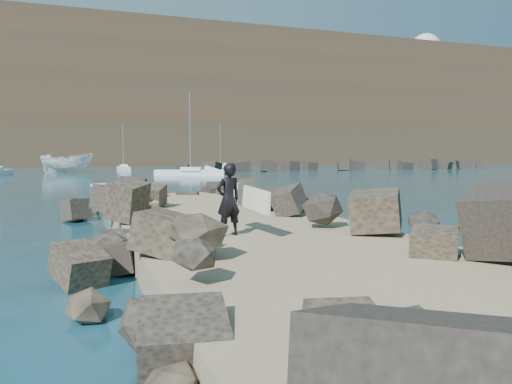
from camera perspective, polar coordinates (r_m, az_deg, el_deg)
ground at (r=13.08m, az=-1.48°, el=-6.26°), size 800.00×800.00×0.00m
jetty at (r=11.17m, az=1.74°, el=-6.52°), size 6.00×26.00×0.60m
riprap_left at (r=10.94m, az=-13.62°, el=-5.80°), size 2.60×22.00×1.00m
riprap_right at (r=12.89m, az=13.04°, el=-4.27°), size 2.60×22.00×1.00m
breakwater_secondary at (r=77.73m, az=10.50°, el=2.92°), size 52.00×4.00×1.20m
headland at (r=173.32m, az=-15.12°, el=8.67°), size 360.00×140.00×32.00m
surfboard_resting at (r=16.24m, az=-14.87°, el=-0.63°), size 1.98×2.32×0.08m
boat_imported at (r=69.59m, az=-20.80°, el=3.11°), size 6.97×3.75×2.55m
surfer_with_board at (r=11.04m, az=-2.85°, el=-0.82°), size 0.96×1.98×1.61m
radome at (r=220.18m, az=18.78°, el=14.74°), size 12.05×12.05×19.08m
sailboat_f at (r=112.55m, az=-1.10°, el=3.28°), size 2.05×5.51×6.67m
sailboat_c at (r=57.19m, az=-7.49°, el=2.23°), size 7.98×5.08×9.57m
sailboat_b at (r=74.83m, az=-14.89°, el=2.60°), size 1.53×5.54×6.78m
sailboat_d at (r=83.01m, az=-4.06°, el=2.89°), size 3.00×6.43×7.66m
headland_buildings at (r=168.70m, az=-12.64°, el=15.00°), size 137.50×30.50×5.00m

